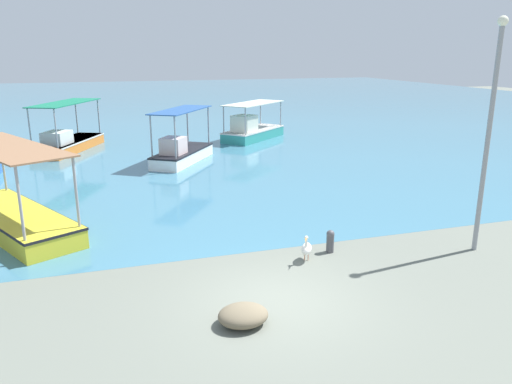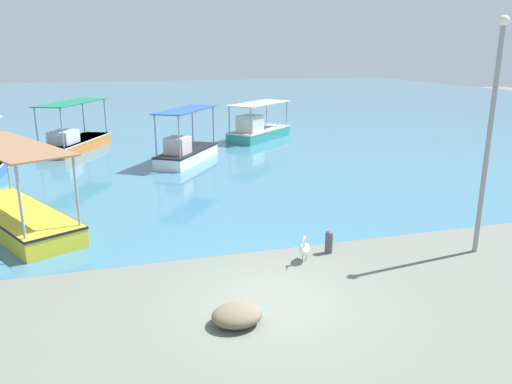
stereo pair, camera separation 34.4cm
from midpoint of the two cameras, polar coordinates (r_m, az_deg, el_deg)
ground at (r=12.00m, az=2.93°, el=-12.31°), size 120.00×120.00×0.00m
harbor_water at (r=58.36m, az=-12.94°, el=9.82°), size 110.00×90.00×0.00m
fishing_boat_outer at (r=31.33m, az=-19.80°, el=5.55°), size 4.05×6.10×2.81m
fishing_boat_near_left at (r=26.50m, az=-7.65°, el=4.67°), size 4.00×4.95×2.76m
fishing_boat_far_right at (r=33.26m, az=0.48°, el=7.10°), size 5.15×4.93×2.38m
fishing_boat_far_left at (r=18.04m, az=-25.12°, el=-2.25°), size 4.59×6.41×2.80m
pelican at (r=13.99m, az=6.27°, el=-6.45°), size 0.52×0.74×0.80m
lamp_post at (r=15.24m, az=25.80°, el=6.66°), size 0.28×0.28×6.55m
mooring_bollard at (r=14.66m, az=9.01°, el=-5.55°), size 0.23×0.23×0.68m
net_pile at (r=10.97m, az=-1.27°, el=-13.90°), size 1.09×0.93×0.42m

